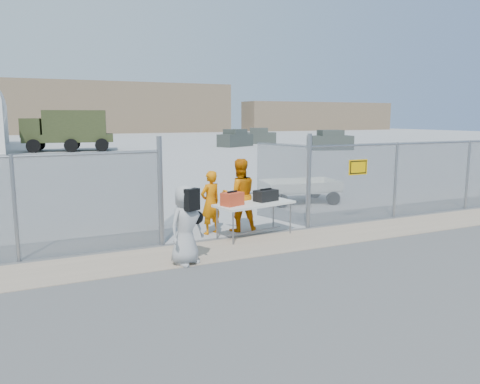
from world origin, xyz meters
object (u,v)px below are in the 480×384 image
visitor (186,225)px  utility_trailer (299,191)px  security_worker_right (239,195)px  folding_table (255,220)px  security_worker_left (210,203)px

visitor → utility_trailer: (5.72, 4.83, -0.39)m
security_worker_right → utility_trailer: bearing=-132.6°
folding_table → visitor: visitor is taller
folding_table → utility_trailer: size_ratio=0.59×
security_worker_right → utility_trailer: (3.58, 2.78, -0.53)m
folding_table → utility_trailer: folding_table is taller
folding_table → utility_trailer: 4.91m
security_worker_right → folding_table: bearing=107.7°
utility_trailer → security_worker_right: bearing=-132.5°
folding_table → utility_trailer: (3.48, 3.46, -0.01)m
folding_table → security_worker_right: security_worker_right is taller
security_worker_left → security_worker_right: 0.81m
security_worker_right → visitor: bearing=53.3°
security_worker_left → security_worker_right: size_ratio=0.86×
visitor → utility_trailer: 7.50m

